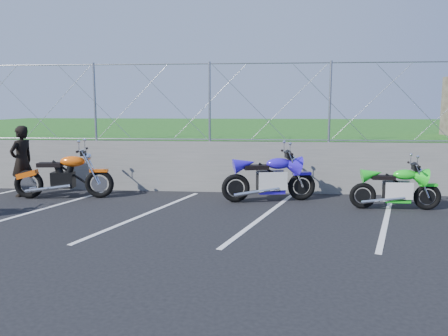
# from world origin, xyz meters

# --- Properties ---
(ground) EXTENTS (90.00, 90.00, 0.00)m
(ground) POSITION_xyz_m (0.00, 0.00, 0.00)
(ground) COLOR black
(ground) RESTS_ON ground
(retaining_wall) EXTENTS (30.00, 0.22, 1.30)m
(retaining_wall) POSITION_xyz_m (0.00, 3.50, 0.65)
(retaining_wall) COLOR #61615D
(retaining_wall) RESTS_ON ground
(grass_field) EXTENTS (30.00, 20.00, 1.30)m
(grass_field) POSITION_xyz_m (0.00, 13.50, 0.65)
(grass_field) COLOR #1C5216
(grass_field) RESTS_ON ground
(chain_link_fence) EXTENTS (28.00, 0.03, 2.00)m
(chain_link_fence) POSITION_xyz_m (0.00, 3.50, 2.30)
(chain_link_fence) COLOR gray
(chain_link_fence) RESTS_ON retaining_wall
(parking_lines) EXTENTS (18.29, 4.31, 0.01)m
(parking_lines) POSITION_xyz_m (1.20, 1.00, 0.00)
(parking_lines) COLOR silver
(parking_lines) RESTS_ON ground
(naked_orange) EXTENTS (2.36, 0.80, 1.18)m
(naked_orange) POSITION_xyz_m (-2.34, 2.32, 0.50)
(naked_orange) COLOR black
(naked_orange) RESTS_ON ground
(sportbike_green) EXTENTS (1.91, 0.68, 0.99)m
(sportbike_green) POSITION_xyz_m (5.22, 1.85, 0.43)
(sportbike_green) COLOR black
(sportbike_green) RESTS_ON ground
(sportbike_blue) EXTENTS (2.20, 0.80, 1.16)m
(sportbike_blue) POSITION_xyz_m (2.55, 2.42, 0.50)
(sportbike_blue) COLOR black
(sportbike_blue) RESTS_ON ground
(person_standing) EXTENTS (0.60, 0.73, 1.73)m
(person_standing) POSITION_xyz_m (-3.51, 2.49, 0.87)
(person_standing) COLOR black
(person_standing) RESTS_ON ground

